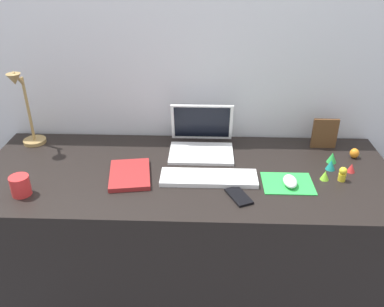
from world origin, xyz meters
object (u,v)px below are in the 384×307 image
at_px(keyboard, 209,178).
at_px(cell_phone, 239,196).
at_px(picture_frame, 325,133).
at_px(toy_figurine_yellow, 343,174).
at_px(desk_lamp, 26,111).
at_px(toy_figurine_red, 351,168).
at_px(toy_figurine_orange, 354,153).
at_px(toy_figurine_green, 332,157).
at_px(laptop, 202,139).
at_px(notebook_pad, 130,175).
at_px(toy_figurine_teal, 331,165).
at_px(coffee_mug, 20,186).
at_px(toy_figurine_lime, 325,175).
at_px(mouse, 290,181).

distance_m(keyboard, cell_phone, 0.17).
xyz_separation_m(picture_frame, toy_figurine_yellow, (0.00, -0.30, -0.04)).
xyz_separation_m(desk_lamp, toy_figurine_red, (1.50, -0.20, -0.16)).
bearing_deg(toy_figurine_orange, keyboard, -161.95).
height_order(toy_figurine_yellow, toy_figurine_green, toy_figurine_yellow).
relative_size(laptop, toy_figurine_green, 6.09).
relative_size(cell_phone, toy_figurine_green, 2.60).
bearing_deg(toy_figurine_orange, laptop, 175.31).
bearing_deg(notebook_pad, laptop, 32.18).
xyz_separation_m(toy_figurine_orange, toy_figurine_teal, (-0.14, -0.11, -0.00)).
relative_size(laptop, notebook_pad, 1.25).
bearing_deg(keyboard, coffee_mug, -169.71).
bearing_deg(toy_figurine_teal, notebook_pad, -173.94).
bearing_deg(toy_figurine_lime, toy_figurine_teal, 61.44).
xyz_separation_m(laptop, keyboard, (0.04, -0.28, -0.04)).
relative_size(cell_phone, picture_frame, 0.85).
distance_m(keyboard, toy_figurine_lime, 0.49).
distance_m(mouse, notebook_pad, 0.68).
relative_size(picture_frame, toy_figurine_green, 3.04).
bearing_deg(toy_figurine_lime, toy_figurine_red, 27.46).
xyz_separation_m(notebook_pad, picture_frame, (0.90, 0.31, 0.06)).
height_order(cell_phone, toy_figurine_teal, toy_figurine_teal).
height_order(mouse, toy_figurine_yellow, toy_figurine_yellow).
bearing_deg(toy_figurine_orange, coffee_mug, -165.96).
xyz_separation_m(desk_lamp, notebook_pad, (0.53, -0.27, -0.17)).
bearing_deg(keyboard, toy_figurine_green, 17.06).
height_order(desk_lamp, toy_figurine_yellow, desk_lamp).
height_order(keyboard, coffee_mug, coffee_mug).
relative_size(toy_figurine_yellow, toy_figurine_lime, 1.54).
relative_size(toy_figurine_green, toy_figurine_lime, 1.19).
relative_size(keyboard, mouse, 4.27).
xyz_separation_m(toy_figurine_green, toy_figurine_lime, (-0.07, -0.15, -0.00)).
height_order(toy_figurine_yellow, toy_figurine_teal, toy_figurine_yellow).
xyz_separation_m(laptop, cell_phone, (0.15, -0.41, -0.05)).
relative_size(notebook_pad, toy_figurine_red, 5.93).
height_order(picture_frame, toy_figurine_lime, picture_frame).
relative_size(picture_frame, toy_figurine_yellow, 2.36).
bearing_deg(toy_figurine_green, laptop, 169.83).
bearing_deg(toy_figurine_orange, desk_lamp, 177.52).
relative_size(desk_lamp, toy_figurine_lime, 9.38).
bearing_deg(keyboard, desk_lamp, 161.72).
relative_size(desk_lamp, toy_figurine_orange, 8.34).
height_order(laptop, toy_figurine_teal, laptop).
distance_m(coffee_mug, toy_figurine_red, 1.39).
bearing_deg(toy_figurine_red, mouse, -157.10).
distance_m(desk_lamp, toy_figurine_teal, 1.43).
bearing_deg(mouse, toy_figurine_orange, 36.52).
bearing_deg(toy_figurine_yellow, toy_figurine_orange, 60.62).
distance_m(laptop, cell_phone, 0.44).
distance_m(toy_figurine_red, toy_figurine_teal, 0.09).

